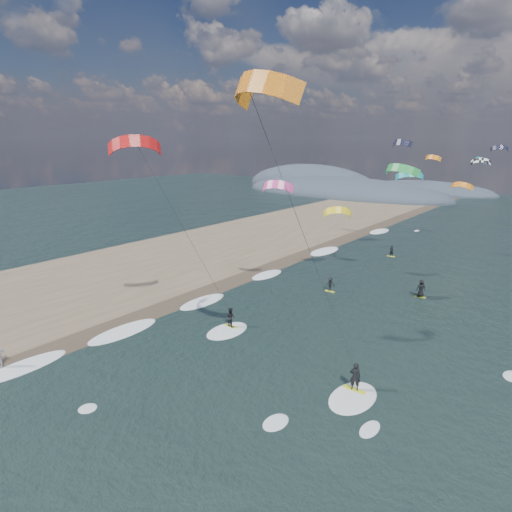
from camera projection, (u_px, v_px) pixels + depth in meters
The scene contains 9 objects.
ground at pixel (142, 415), 25.27m from camera, with size 260.00×260.00×0.00m, color black.
sand_strip at pixel (83, 286), 47.26m from camera, with size 26.00×240.00×0.00m, color brown.
wet_sand_strip at pixel (151, 313), 40.02m from camera, with size 3.00×240.00×0.00m, color #382D23.
coastal_hills at pixel (338, 191), 133.42m from camera, with size 80.00×41.00×15.00m.
kitesurfer_near_a at pixel (270, 150), 21.86m from camera, with size 8.12×9.03×19.34m.
kitesurfer_near_b at pixel (168, 206), 32.38m from camera, with size 6.83×9.29×16.48m.
far_kitesurfers at pixel (380, 279), 46.87m from camera, with size 9.52×18.53×1.84m.
bg_kite_field at pixel (432, 166), 62.89m from camera, with size 11.27×70.20×8.65m.
shoreline_surf at pixel (197, 301), 42.87m from camera, with size 2.40×79.40×0.11m.
Camera 1 is at (18.92, -12.84, 15.80)m, focal length 30.00 mm.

